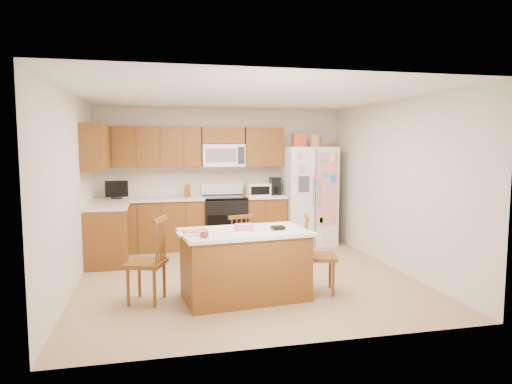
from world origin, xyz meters
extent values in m
plane|color=tan|center=(0.00, 0.00, 0.00)|extent=(4.50, 4.50, 0.00)
cube|color=beige|center=(0.00, 2.25, 1.25)|extent=(4.50, 0.10, 2.50)
cube|color=beige|center=(0.00, -2.25, 1.25)|extent=(4.50, 0.10, 2.50)
cube|color=beige|center=(-2.25, 0.00, 1.25)|extent=(0.10, 4.50, 2.50)
cube|color=beige|center=(2.25, 0.00, 1.25)|extent=(0.10, 4.50, 2.50)
cube|color=white|center=(0.00, 0.00, 2.50)|extent=(4.50, 4.50, 0.04)
cube|color=brown|center=(-1.31, 1.95, 0.44)|extent=(1.87, 0.60, 0.88)
cube|color=brown|center=(0.74, 1.95, 0.44)|extent=(0.72, 0.60, 0.88)
cube|color=brown|center=(-1.95, 1.17, 0.44)|extent=(0.60, 0.95, 0.88)
cube|color=white|center=(-1.31, 1.94, 0.90)|extent=(1.87, 0.64, 0.04)
cube|color=white|center=(0.74, 1.94, 0.90)|extent=(0.72, 0.64, 0.04)
cube|color=white|center=(-1.94, 1.17, 0.90)|extent=(0.64, 0.95, 0.04)
cube|color=brown|center=(-1.32, 2.08, 1.80)|extent=(1.85, 0.33, 0.70)
cube|color=brown|center=(0.75, 2.08, 1.80)|extent=(0.70, 0.33, 0.70)
cube|color=brown|center=(0.00, 2.08, 2.00)|extent=(0.76, 0.33, 0.29)
cube|color=brown|center=(-2.08, 1.17, 1.80)|extent=(0.33, 0.95, 0.70)
cube|color=#55391D|center=(-1.90, 1.92, 1.80)|extent=(0.02, 0.01, 0.66)
cube|color=#55391D|center=(-1.90, 1.65, 0.44)|extent=(0.02, 0.01, 0.84)
cube|color=#55391D|center=(-1.50, 1.92, 1.80)|extent=(0.02, 0.01, 0.66)
cube|color=#55391D|center=(-1.50, 1.65, 0.44)|extent=(0.02, 0.01, 0.84)
cube|color=#55391D|center=(-1.10, 1.92, 1.80)|extent=(0.02, 0.01, 0.66)
cube|color=#55391D|center=(-1.10, 1.65, 0.44)|extent=(0.02, 0.01, 0.84)
cube|color=#55391D|center=(-0.70, 1.92, 1.80)|extent=(0.01, 0.01, 0.66)
cube|color=#55391D|center=(-0.70, 1.65, 0.44)|extent=(0.01, 0.01, 0.84)
cube|color=#55391D|center=(0.70, 1.92, 1.80)|extent=(0.01, 0.01, 0.66)
cube|color=#55391D|center=(0.70, 1.65, 0.44)|extent=(0.01, 0.01, 0.84)
cube|color=white|center=(0.00, 2.06, 1.65)|extent=(0.76, 0.38, 0.40)
cube|color=slate|center=(-0.06, 1.86, 1.65)|extent=(0.54, 0.01, 0.24)
cube|color=#262626|center=(0.30, 1.86, 1.65)|extent=(0.12, 0.01, 0.30)
cube|color=brown|center=(-0.65, 1.95, 1.03)|extent=(0.10, 0.14, 0.22)
cube|color=black|center=(-1.85, 1.97, 0.93)|extent=(0.18, 0.12, 0.02)
cube|color=black|center=(-1.85, 1.97, 1.09)|extent=(0.38, 0.03, 0.28)
cube|color=#AD610A|center=(0.58, 2.03, 1.01)|extent=(0.35, 0.22, 0.18)
cube|color=white|center=(0.60, 1.80, 1.04)|extent=(0.40, 0.28, 0.23)
cube|color=black|center=(0.60, 1.66, 1.04)|extent=(0.34, 0.01, 0.15)
cube|color=black|center=(0.96, 2.00, 1.08)|extent=(0.18, 0.22, 0.32)
cylinder|color=black|center=(0.96, 1.93, 1.01)|extent=(0.12, 0.12, 0.12)
cube|color=black|center=(0.00, 1.93, 0.44)|extent=(0.76, 0.64, 0.88)
cube|color=black|center=(0.00, 1.60, 0.42)|extent=(0.68, 0.01, 0.42)
cube|color=black|center=(0.00, 1.93, 0.91)|extent=(0.76, 0.64, 0.03)
cube|color=white|center=(0.00, 2.19, 1.03)|extent=(0.76, 0.10, 0.20)
cube|color=white|center=(1.57, 1.88, 0.90)|extent=(0.90, 0.75, 1.80)
cube|color=#4C4C4C|center=(1.57, 1.49, 0.90)|extent=(0.02, 0.01, 1.75)
cube|color=silver|center=(1.52, 1.47, 1.05)|extent=(0.02, 0.03, 0.55)
cube|color=silver|center=(1.62, 1.47, 1.05)|extent=(0.02, 0.03, 0.55)
cube|color=#3F3F44|center=(1.35, 1.49, 1.15)|extent=(0.20, 0.01, 0.28)
cube|color=#D84C59|center=(1.77, 1.49, 1.05)|extent=(0.42, 0.01, 1.30)
cube|color=#D8422B|center=(1.37, 1.88, 1.92)|extent=(0.22, 0.22, 0.24)
cylinder|color=tan|center=(1.67, 1.82, 1.91)|extent=(0.18, 0.18, 0.22)
cube|color=#937A5C|center=(1.85, 1.96, 1.89)|extent=(0.18, 0.20, 0.18)
cube|color=brown|center=(-0.19, -0.87, 0.39)|extent=(1.50, 0.95, 0.78)
cube|color=white|center=(-0.19, -0.87, 0.80)|extent=(1.59, 1.04, 0.04)
cylinder|color=#D8422B|center=(-0.70, -1.15, 0.85)|extent=(0.08, 0.08, 0.06)
cylinder|color=white|center=(-0.70, -1.15, 0.87)|extent=(0.09, 0.09, 0.09)
cube|color=#CC7386|center=(-0.19, -0.82, 0.86)|extent=(0.21, 0.17, 0.07)
cube|color=black|center=(0.22, -0.89, 0.84)|extent=(0.16, 0.14, 0.04)
cube|color=white|center=(-0.83, -0.94, 0.83)|extent=(0.32, 0.27, 0.01)
cube|color=#D84C4C|center=(-0.79, -0.86, 0.84)|extent=(0.28, 0.23, 0.01)
cylinder|color=white|center=(-0.45, -1.09, 0.83)|extent=(0.13, 0.06, 0.01)
cube|color=brown|center=(-1.34, -0.76, 0.46)|extent=(0.53, 0.55, 0.05)
cylinder|color=brown|center=(-1.43, -0.54, 0.22)|extent=(0.04, 0.04, 0.44)
cylinder|color=brown|center=(-1.54, -0.88, 0.22)|extent=(0.04, 0.04, 0.44)
cylinder|color=brown|center=(-1.14, -0.65, 0.22)|extent=(0.04, 0.04, 0.44)
cylinder|color=brown|center=(-1.25, -0.98, 0.22)|extent=(0.04, 0.04, 0.44)
cylinder|color=brown|center=(-1.12, -0.67, 0.73)|extent=(0.02, 0.02, 0.50)
cylinder|color=brown|center=(-1.15, -0.75, 0.73)|extent=(0.02, 0.02, 0.50)
cylinder|color=brown|center=(-1.17, -0.82, 0.73)|extent=(0.02, 0.02, 0.50)
cylinder|color=brown|center=(-1.20, -0.89, 0.73)|extent=(0.02, 0.02, 0.50)
cylinder|color=brown|center=(-1.23, -0.96, 0.73)|extent=(0.02, 0.02, 0.50)
cube|color=brown|center=(-1.17, -0.82, 0.98)|extent=(0.18, 0.40, 0.05)
cube|color=brown|center=(-0.14, -0.06, 0.42)|extent=(0.47, 0.45, 0.04)
cylinder|color=brown|center=(-0.02, 0.11, 0.20)|extent=(0.03, 0.03, 0.40)
cylinder|color=brown|center=(-0.33, 0.04, 0.20)|extent=(0.03, 0.03, 0.40)
cylinder|color=brown|center=(0.05, -0.16, 0.20)|extent=(0.03, 0.03, 0.40)
cylinder|color=brown|center=(-0.26, -0.23, 0.20)|extent=(0.03, 0.03, 0.40)
cylinder|color=brown|center=(0.03, -0.18, 0.66)|extent=(0.02, 0.02, 0.45)
cylinder|color=brown|center=(-0.03, -0.20, 0.66)|extent=(0.02, 0.02, 0.45)
cylinder|color=brown|center=(-0.10, -0.22, 0.66)|extent=(0.02, 0.02, 0.45)
cylinder|color=brown|center=(-0.17, -0.23, 0.66)|extent=(0.02, 0.02, 0.45)
cylinder|color=brown|center=(-0.24, -0.25, 0.66)|extent=(0.02, 0.02, 0.45)
cube|color=brown|center=(-0.10, -0.22, 0.88)|extent=(0.37, 0.12, 0.05)
cube|color=brown|center=(0.77, -0.86, 0.45)|extent=(0.50, 0.51, 0.04)
cylinder|color=brown|center=(0.87, -1.06, 0.21)|extent=(0.04, 0.04, 0.43)
cylinder|color=brown|center=(0.96, -0.74, 0.21)|extent=(0.04, 0.04, 0.43)
cylinder|color=brown|center=(0.58, -0.98, 0.21)|extent=(0.04, 0.04, 0.43)
cylinder|color=brown|center=(0.67, -0.65, 0.21)|extent=(0.04, 0.04, 0.43)
cylinder|color=brown|center=(0.57, -0.96, 0.71)|extent=(0.02, 0.02, 0.48)
cylinder|color=brown|center=(0.59, -0.88, 0.71)|extent=(0.02, 0.02, 0.48)
cylinder|color=brown|center=(0.61, -0.81, 0.71)|extent=(0.02, 0.02, 0.48)
cylinder|color=brown|center=(0.63, -0.74, 0.71)|extent=(0.02, 0.02, 0.48)
cylinder|color=brown|center=(0.65, -0.67, 0.71)|extent=(0.02, 0.02, 0.48)
cube|color=brown|center=(0.61, -0.81, 0.95)|extent=(0.15, 0.40, 0.05)
camera|label=1|loc=(-1.24, -6.11, 1.84)|focal=32.00mm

